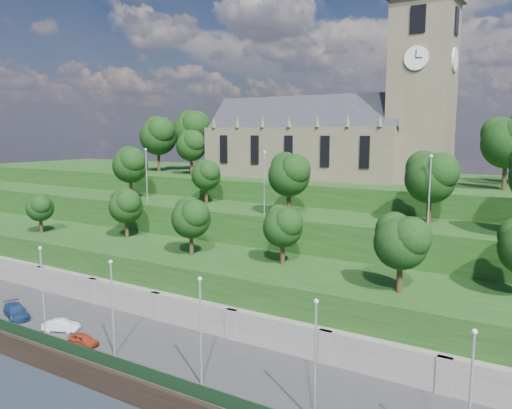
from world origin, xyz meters
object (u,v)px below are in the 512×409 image
Objects in this scene: car_middle at (61,325)px; car_right at (16,311)px; car_left at (83,339)px; church at (334,130)px.

car_middle is 7.46m from car_right.
car_right reaches higher than car_left.
car_middle is 0.75× the size of car_right.
car_left is at bearing -74.34° from car_right.
church is at bearing -4.13° from car_right.
church is 48.31m from car_left.
car_right is at bearing 84.06° from car_left.
church is at bearing -40.11° from car_middle.
church reaches higher than car_left.
car_left is at bearing -127.69° from car_middle.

